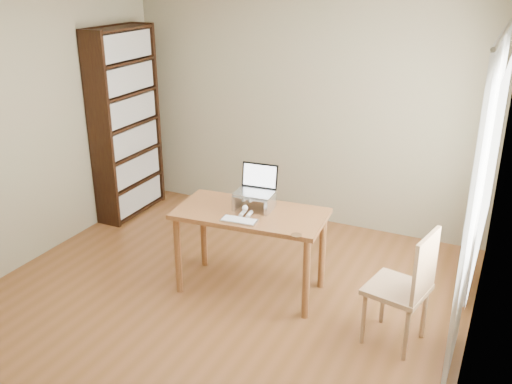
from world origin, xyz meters
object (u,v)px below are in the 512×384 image
keyboard (239,220)px  cat (254,199)px  desk (250,223)px  laptop (257,185)px  bookshelf (126,124)px  chair (408,284)px

keyboard → cat: (-0.02, 0.33, 0.06)m
desk → cat: bearing=93.6°
desk → laptop: (0.00, 0.14, 0.30)m
desk → cat: 0.21m
desk → laptop: 0.33m
bookshelf → laptop: bookshelf is taller
desk → chair: bearing=-13.3°
desk → keyboard: size_ratio=4.27×
bookshelf → chair: 3.62m
bookshelf → keyboard: (2.01, -1.19, -0.29)m
chair → bookshelf: bearing=172.3°
bookshelf → laptop: (2.00, -0.83, -0.11)m
desk → chair: 1.40m
keyboard → chair: chair is taller
desk → cat: (-0.02, 0.11, 0.18)m
keyboard → cat: 0.34m
bookshelf → laptop: size_ratio=6.19×
desk → keyboard: (0.00, -0.22, 0.12)m
laptop → chair: bearing=-18.7°
bookshelf → cat: 2.18m
laptop → chair: size_ratio=0.36×
keyboard → cat: cat is taller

